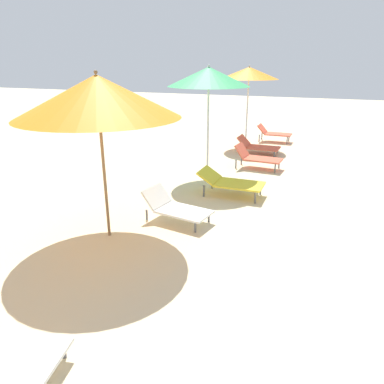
{
  "coord_description": "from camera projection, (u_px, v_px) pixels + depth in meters",
  "views": [
    {
      "loc": [
        3.55,
        7.64,
        2.84
      ],
      "look_at": [
        1.62,
        12.45,
        0.98
      ],
      "focal_mm": 33.96,
      "sensor_mm": 36.0,
      "label": 1
    }
  ],
  "objects": [
    {
      "name": "umbrella_farthest",
      "position": [
        249.0,
        73.0,
        12.2
      ],
      "size": [
        2.0,
        2.0,
        2.74
      ],
      "color": "silver",
      "rests_on": "ground"
    },
    {
      "name": "umbrella_fifth",
      "position": [
        209.0,
        77.0,
        8.69
      ],
      "size": [
        2.0,
        2.0,
        2.79
      ],
      "color": "silver",
      "rests_on": "ground"
    },
    {
      "name": "lounger_fifth_shoreside",
      "position": [
        257.0,
        157.0,
        10.15
      ],
      "size": [
        1.3,
        0.67,
        0.66
      ],
      "rotation": [
        0.0,
        0.0,
        -0.06
      ],
      "color": "#D8593F",
      "rests_on": "ground"
    },
    {
      "name": "lounger_fifth_inland",
      "position": [
        230.0,
        182.0,
        8.1
      ],
      "size": [
        1.44,
        0.71,
        0.55
      ],
      "rotation": [
        0.0,
        0.0,
        0.01
      ],
      "color": "yellow",
      "rests_on": "ground"
    },
    {
      "name": "lounger_fourth_shoreside",
      "position": [
        176.0,
        207.0,
        6.81
      ],
      "size": [
        1.34,
        0.79,
        0.58
      ],
      "rotation": [
        0.0,
        0.0,
        -0.16
      ],
      "color": "white",
      "rests_on": "ground"
    },
    {
      "name": "umbrella_fourth",
      "position": [
        98.0,
        97.0,
        5.52
      ],
      "size": [
        2.56,
        2.56,
        2.73
      ],
      "color": "olive",
      "rests_on": "ground"
    },
    {
      "name": "lounger_farthest_inland",
      "position": [
        257.0,
        146.0,
        11.83
      ],
      "size": [
        1.34,
        0.68,
        0.55
      ],
      "rotation": [
        0.0,
        0.0,
        -0.0
      ],
      "color": "#D8593F",
      "rests_on": "ground"
    },
    {
      "name": "lounger_farthest_shoreside",
      "position": [
        273.0,
        133.0,
        13.54
      ],
      "size": [
        1.23,
        0.6,
        0.63
      ],
      "rotation": [
        0.0,
        0.0,
        0.0
      ],
      "color": "#D8593F",
      "rests_on": "ground"
    }
  ]
}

